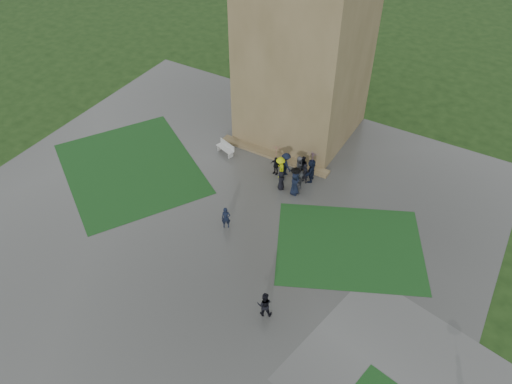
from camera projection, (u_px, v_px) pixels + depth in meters
The scene contains 10 objects.
ground at pixel (192, 246), 31.22m from camera, with size 120.00×120.00×0.00m, color black.
plaza at pixel (210, 227), 32.50m from camera, with size 34.00×34.00×0.02m, color #393937.
lawn_inset_left at pixel (131, 168), 36.98m from camera, with size 11.00×9.00×0.01m, color #123615.
lawn_inset_right at pixel (349, 246), 31.21m from camera, with size 9.00×7.00×0.01m, color #123615.
tower at pixel (307, 22), 34.86m from camera, with size 8.00×8.00×18.00m, color brown.
tower_plinth at pixel (274, 156), 37.95m from camera, with size 9.00×0.80×0.22m, color brown.
bench at pixel (226, 148), 38.03m from camera, with size 1.70×0.99×0.94m.
visitor_cluster at pixel (295, 170), 35.16m from camera, with size 3.49×3.30×2.47m.
pedestrian_mid at pixel (226, 218), 31.96m from camera, with size 0.58×0.38×1.59m, color black.
pedestrian_near at pixel (264, 304), 26.94m from camera, with size 0.83×0.48×1.72m, color black.
Camera 1 is at (14.07, -16.07, 23.38)m, focal length 35.00 mm.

